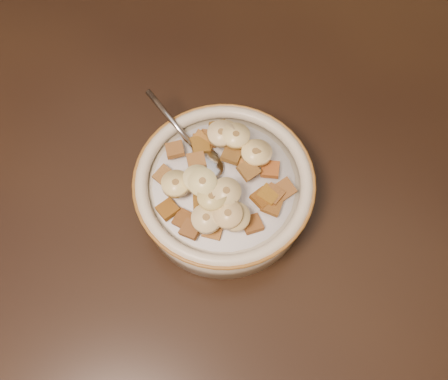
% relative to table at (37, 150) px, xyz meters
% --- Properties ---
extents(floor, '(4.00, 4.50, 0.10)m').
position_rel_table_xyz_m(floor, '(0.00, 0.00, -0.78)').
color(floor, '#422816').
rests_on(floor, ground).
extents(table, '(1.44, 0.96, 0.04)m').
position_rel_table_xyz_m(table, '(0.00, 0.00, 0.00)').
color(table, black).
rests_on(table, floor).
extents(cereal_bowl, '(0.19, 0.19, 0.05)m').
position_rel_table_xyz_m(cereal_bowl, '(0.26, 0.03, 0.04)').
color(cereal_bowl, '#BFB39B').
rests_on(cereal_bowl, table).
extents(milk, '(0.16, 0.16, 0.00)m').
position_rel_table_xyz_m(milk, '(0.26, 0.03, 0.07)').
color(milk, white).
rests_on(milk, cereal_bowl).
extents(spoon, '(0.06, 0.05, 0.01)m').
position_rel_table_xyz_m(spoon, '(0.23, 0.04, 0.07)').
color(spoon, '#ADAFB4').
rests_on(spoon, cereal_bowl).
extents(cereal_square_0, '(0.03, 0.03, 0.01)m').
position_rel_table_xyz_m(cereal_square_0, '(0.22, 0.03, 0.08)').
color(cereal_square_0, olive).
rests_on(cereal_square_0, milk).
extents(cereal_square_1, '(0.03, 0.03, 0.01)m').
position_rel_table_xyz_m(cereal_square_1, '(0.30, 0.02, 0.08)').
color(cereal_square_1, brown).
rests_on(cereal_square_1, milk).
extents(cereal_square_2, '(0.02, 0.02, 0.01)m').
position_rel_table_xyz_m(cereal_square_2, '(0.32, 0.02, 0.07)').
color(cereal_square_2, brown).
rests_on(cereal_square_2, milk).
extents(cereal_square_3, '(0.03, 0.03, 0.01)m').
position_rel_table_xyz_m(cereal_square_3, '(0.19, 0.04, 0.08)').
color(cereal_square_3, brown).
rests_on(cereal_square_3, milk).
extents(cereal_square_4, '(0.03, 0.03, 0.01)m').
position_rel_table_xyz_m(cereal_square_4, '(0.27, -0.02, 0.08)').
color(cereal_square_4, brown).
rests_on(cereal_square_4, milk).
extents(cereal_square_5, '(0.03, 0.03, 0.01)m').
position_rel_table_xyz_m(cereal_square_5, '(0.21, 0.06, 0.07)').
color(cereal_square_5, brown).
rests_on(cereal_square_5, milk).
extents(cereal_square_6, '(0.03, 0.03, 0.01)m').
position_rel_table_xyz_m(cereal_square_6, '(0.19, 0.01, 0.07)').
color(cereal_square_6, brown).
rests_on(cereal_square_6, milk).
extents(cereal_square_7, '(0.03, 0.03, 0.01)m').
position_rel_table_xyz_m(cereal_square_7, '(0.25, -0.01, 0.08)').
color(cereal_square_7, brown).
rests_on(cereal_square_7, milk).
extents(cereal_square_8, '(0.03, 0.03, 0.01)m').
position_rel_table_xyz_m(cereal_square_8, '(0.32, 0.04, 0.07)').
color(cereal_square_8, brown).
rests_on(cereal_square_8, milk).
extents(cereal_square_9, '(0.03, 0.03, 0.01)m').
position_rel_table_xyz_m(cereal_square_9, '(0.21, 0.06, 0.08)').
color(cereal_square_9, brown).
rests_on(cereal_square_9, milk).
extents(cereal_square_10, '(0.02, 0.02, 0.01)m').
position_rel_table_xyz_m(cereal_square_10, '(0.24, -0.03, 0.07)').
color(cereal_square_10, brown).
rests_on(cereal_square_10, milk).
extents(cereal_square_11, '(0.02, 0.02, 0.01)m').
position_rel_table_xyz_m(cereal_square_11, '(0.28, 0.05, 0.08)').
color(cereal_square_11, olive).
rests_on(cereal_square_11, milk).
extents(cereal_square_12, '(0.02, 0.02, 0.01)m').
position_rel_table_xyz_m(cereal_square_12, '(0.25, 0.05, 0.09)').
color(cereal_square_12, brown).
rests_on(cereal_square_12, milk).
extents(cereal_square_13, '(0.03, 0.03, 0.01)m').
position_rel_table_xyz_m(cereal_square_13, '(0.23, 0.08, 0.07)').
color(cereal_square_13, olive).
rests_on(cereal_square_13, milk).
extents(cereal_square_14, '(0.02, 0.02, 0.01)m').
position_rel_table_xyz_m(cereal_square_14, '(0.31, 0.03, 0.08)').
color(cereal_square_14, '#93601D').
rests_on(cereal_square_14, milk).
extents(cereal_square_15, '(0.02, 0.02, 0.01)m').
position_rel_table_xyz_m(cereal_square_15, '(0.27, 0.07, 0.08)').
color(cereal_square_15, olive).
rests_on(cereal_square_15, milk).
extents(cereal_square_16, '(0.03, 0.03, 0.01)m').
position_rel_table_xyz_m(cereal_square_16, '(0.21, 0.00, 0.08)').
color(cereal_square_16, '#975224').
rests_on(cereal_square_16, milk).
extents(cereal_square_17, '(0.03, 0.03, 0.01)m').
position_rel_table_xyz_m(cereal_square_17, '(0.21, -0.03, 0.07)').
color(cereal_square_17, brown).
rests_on(cereal_square_17, milk).
extents(cereal_square_18, '(0.02, 0.02, 0.01)m').
position_rel_table_xyz_m(cereal_square_18, '(0.25, -0.04, 0.07)').
color(cereal_square_18, brown).
rests_on(cereal_square_18, milk).
extents(cereal_square_19, '(0.03, 0.03, 0.01)m').
position_rel_table_xyz_m(cereal_square_19, '(0.27, 0.06, 0.08)').
color(cereal_square_19, '#9A641F').
rests_on(cereal_square_19, milk).
extents(cereal_square_20, '(0.03, 0.03, 0.01)m').
position_rel_table_xyz_m(cereal_square_20, '(0.26, -0.02, 0.08)').
color(cereal_square_20, brown).
rests_on(cereal_square_20, milk).
extents(cereal_square_21, '(0.03, 0.03, 0.01)m').
position_rel_table_xyz_m(cereal_square_21, '(0.21, 0.06, 0.08)').
color(cereal_square_21, brown).
rests_on(cereal_square_21, milk).
extents(cereal_square_22, '(0.03, 0.03, 0.01)m').
position_rel_table_xyz_m(cereal_square_22, '(0.28, 0.04, 0.08)').
color(cereal_square_22, brown).
rests_on(cereal_square_22, milk).
extents(cereal_square_23, '(0.03, 0.03, 0.01)m').
position_rel_table_xyz_m(cereal_square_23, '(0.30, -0.01, 0.07)').
color(cereal_square_23, brown).
rests_on(cereal_square_23, milk).
extents(cereal_square_24, '(0.02, 0.02, 0.01)m').
position_rel_table_xyz_m(cereal_square_24, '(0.22, 0.07, 0.07)').
color(cereal_square_24, brown).
rests_on(cereal_square_24, milk).
extents(cereal_square_25, '(0.03, 0.03, 0.01)m').
position_rel_table_xyz_m(cereal_square_25, '(0.22, 0.08, 0.08)').
color(cereal_square_25, brown).
rests_on(cereal_square_25, milk).
extents(cereal_square_26, '(0.02, 0.02, 0.01)m').
position_rel_table_xyz_m(cereal_square_26, '(0.31, 0.03, 0.08)').
color(cereal_square_26, brown).
rests_on(cereal_square_26, milk).
extents(cereal_square_27, '(0.03, 0.03, 0.01)m').
position_rel_table_xyz_m(cereal_square_27, '(0.24, 0.01, 0.09)').
color(cereal_square_27, brown).
rests_on(cereal_square_27, milk).
extents(cereal_square_28, '(0.03, 0.03, 0.01)m').
position_rel_table_xyz_m(cereal_square_28, '(0.30, 0.06, 0.07)').
color(cereal_square_28, '#9D521E').
rests_on(cereal_square_28, milk).
extents(cereal_square_29, '(0.02, 0.02, 0.01)m').
position_rel_table_xyz_m(cereal_square_29, '(0.21, 0.06, 0.07)').
color(cereal_square_29, '#985B1B').
rests_on(cereal_square_29, milk).
extents(cereal_square_30, '(0.02, 0.02, 0.01)m').
position_rel_table_xyz_m(cereal_square_30, '(0.22, 0.00, 0.08)').
color(cereal_square_30, brown).
rests_on(cereal_square_30, milk).
extents(cereal_square_31, '(0.02, 0.02, 0.01)m').
position_rel_table_xyz_m(cereal_square_31, '(0.27, -0.03, 0.07)').
color(cereal_square_31, '#915F1C').
rests_on(cereal_square_31, milk).
extents(banana_slice_0, '(0.04, 0.04, 0.01)m').
position_rel_table_xyz_m(banana_slice_0, '(0.28, 0.06, 0.09)').
color(banana_slice_0, '#EFDC84').
rests_on(banana_slice_0, milk).
extents(banana_slice_1, '(0.04, 0.04, 0.01)m').
position_rel_table_xyz_m(banana_slice_1, '(0.21, -0.00, 0.09)').
color(banana_slice_1, '#EFD889').
rests_on(banana_slice_1, milk).
extents(banana_slice_2, '(0.04, 0.04, 0.01)m').
position_rel_table_xyz_m(banana_slice_2, '(0.23, 0.07, 0.09)').
color(banana_slice_2, beige).
rests_on(banana_slice_2, milk).
extents(banana_slice_3, '(0.03, 0.03, 0.01)m').
position_rel_table_xyz_m(banana_slice_3, '(0.28, 0.07, 0.09)').
color(banana_slice_3, '#FFE6A8').
rests_on(banana_slice_3, milk).
extents(banana_slice_4, '(0.04, 0.04, 0.02)m').
position_rel_table_xyz_m(banana_slice_4, '(0.24, 0.00, 0.10)').
color(banana_slice_4, beige).
rests_on(banana_slice_4, milk).
extents(banana_slice_5, '(0.04, 0.04, 0.01)m').
position_rel_table_xyz_m(banana_slice_5, '(0.25, 0.07, 0.09)').
color(banana_slice_5, '#F5E896').
rests_on(banana_slice_5, milk).
extents(banana_slice_6, '(0.04, 0.04, 0.01)m').
position_rel_table_xyz_m(banana_slice_6, '(0.29, -0.01, 0.09)').
color(banana_slice_6, '#C7BE85').
rests_on(banana_slice_6, milk).
extents(banana_slice_7, '(0.03, 0.03, 0.01)m').
position_rel_table_xyz_m(banana_slice_7, '(0.24, 0.07, 0.09)').
color(banana_slice_7, tan).
rests_on(banana_slice_7, milk).
extents(banana_slice_8, '(0.04, 0.04, 0.01)m').
position_rel_table_xyz_m(banana_slice_8, '(0.28, -0.02, 0.09)').
color(banana_slice_8, '#C9B484').
rests_on(banana_slice_8, milk).
extents(banana_slice_9, '(0.04, 0.04, 0.01)m').
position_rel_table_xyz_m(banana_slice_9, '(0.23, 0.01, 0.09)').
color(banana_slice_9, '#FAE995').
rests_on(banana_slice_9, milk).
extents(banana_slice_10, '(0.04, 0.04, 0.01)m').
position_rel_table_xyz_m(banana_slice_10, '(0.26, -0.01, 0.09)').
color(banana_slice_10, tan).
rests_on(banana_slice_10, milk).
extents(banana_slice_11, '(0.03, 0.03, 0.01)m').
position_rel_table_xyz_m(banana_slice_11, '(0.26, -0.03, 0.09)').
color(banana_slice_11, tan).
rests_on(banana_slice_11, milk).
extents(banana_slice_12, '(0.04, 0.04, 0.01)m').
position_rel_table_xyz_m(banana_slice_12, '(0.27, 0.01, 0.09)').
color(banana_slice_12, beige).
rests_on(banana_slice_12, milk).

